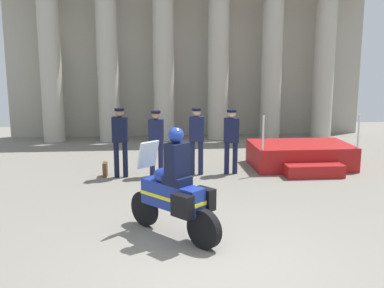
% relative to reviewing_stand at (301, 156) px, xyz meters
% --- Properties ---
extents(ground_plane, '(28.00, 28.00, 0.00)m').
position_rel_reviewing_stand_xyz_m(ground_plane, '(-3.25, -5.67, -0.32)').
color(ground_plane, gray).
extents(colonnade_backdrop, '(13.54, 1.60, 5.78)m').
position_rel_reviewing_stand_xyz_m(colonnade_backdrop, '(-2.65, 5.15, 2.80)').
color(colonnade_backdrop, '#A49F91').
rests_on(colonnade_backdrop, ground_plane).
extents(reviewing_stand, '(2.70, 2.24, 1.55)m').
position_rel_reviewing_stand_xyz_m(reviewing_stand, '(0.00, 0.00, 0.00)').
color(reviewing_stand, '#A51919').
rests_on(reviewing_stand, ground_plane).
extents(officer_in_row_0, '(0.40, 0.25, 1.76)m').
position_rel_reviewing_stand_xyz_m(officer_in_row_0, '(-4.90, -0.61, 0.73)').
color(officer_in_row_0, black).
rests_on(officer_in_row_0, ground_plane).
extents(officer_in_row_1, '(0.40, 0.25, 1.68)m').
position_rel_reviewing_stand_xyz_m(officer_in_row_1, '(-4.00, -0.56, 0.68)').
color(officer_in_row_1, '#191E42').
rests_on(officer_in_row_1, ground_plane).
extents(officer_in_row_2, '(0.40, 0.25, 1.74)m').
position_rel_reviewing_stand_xyz_m(officer_in_row_2, '(-2.97, -0.54, 0.71)').
color(officer_in_row_2, '#191E42').
rests_on(officer_in_row_2, ground_plane).
extents(officer_in_row_3, '(0.40, 0.25, 1.68)m').
position_rel_reviewing_stand_xyz_m(officer_in_row_3, '(-2.06, -0.52, 0.68)').
color(officer_in_row_3, '#141938').
rests_on(officer_in_row_3, ground_plane).
extents(motorcycle_with_rider, '(1.47, 1.65, 1.90)m').
position_rel_reviewing_stand_xyz_m(motorcycle_with_rider, '(-3.74, -4.65, 0.48)').
color(motorcycle_with_rider, black).
rests_on(motorcycle_with_rider, ground_plane).
extents(briefcase_on_ground, '(0.10, 0.32, 0.36)m').
position_rel_reviewing_stand_xyz_m(briefcase_on_ground, '(-5.31, -0.51, -0.14)').
color(briefcase_on_ground, brown).
rests_on(briefcase_on_ground, ground_plane).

